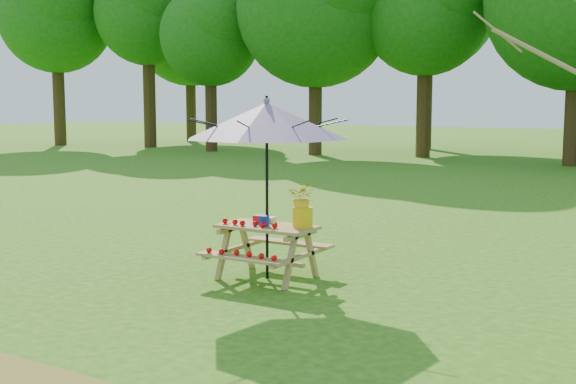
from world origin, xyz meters
The scene contains 6 objects.
ground centered at (0.00, 0.00, 0.00)m, with size 120.00×120.00×0.00m, color #256613.
picnic_table centered at (0.45, 1.27, 0.33)m, with size 1.20×1.32×0.67m.
patio_umbrella centered at (0.45, 1.27, 1.95)m, with size 2.48×2.48×2.25m.
produce_bins centered at (0.38, 1.31, 0.72)m, with size 0.30×0.40×0.13m.
tomatoes_row centered at (0.30, 1.09, 0.71)m, with size 0.77×0.13×0.07m, color red, non-canonical shape.
flower_bucket centered at (0.89, 1.38, 0.96)m, with size 0.39×0.36×0.55m.
Camera 1 is at (5.17, -6.11, 2.15)m, focal length 45.00 mm.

